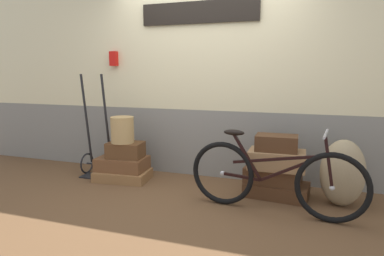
{
  "coord_description": "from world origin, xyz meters",
  "views": [
    {
      "loc": [
        1.24,
        -3.47,
        1.39
      ],
      "look_at": [
        0.0,
        0.16,
        0.76
      ],
      "focal_mm": 31.41,
      "sensor_mm": 36.0,
      "label": 1
    }
  ],
  "objects_px": {
    "suitcase_5": "(277,160)",
    "luggage_trolley": "(97,152)",
    "bicycle": "(273,178)",
    "suitcase_4": "(273,175)",
    "suitcase_2": "(126,150)",
    "suitcase_1": "(122,163)",
    "burlap_sack": "(342,173)",
    "suitcase_3": "(276,189)",
    "suitcase_0": "(123,175)",
    "wicker_basket": "(122,130)",
    "suitcase_6": "(277,143)"
  },
  "relations": [
    {
      "from": "suitcase_5",
      "to": "suitcase_1",
      "type": "bearing_deg",
      "value": 178.56
    },
    {
      "from": "suitcase_3",
      "to": "suitcase_6",
      "type": "relative_size",
      "value": 1.54
    },
    {
      "from": "burlap_sack",
      "to": "suitcase_3",
      "type": "bearing_deg",
      "value": 175.41
    },
    {
      "from": "luggage_trolley",
      "to": "bicycle",
      "type": "xyz_separation_m",
      "value": [
        2.39,
        -0.51,
        0.03
      ]
    },
    {
      "from": "bicycle",
      "to": "suitcase_0",
      "type": "bearing_deg",
      "value": 167.38
    },
    {
      "from": "suitcase_4",
      "to": "burlap_sack",
      "type": "bearing_deg",
      "value": 1.25
    },
    {
      "from": "suitcase_0",
      "to": "suitcase_2",
      "type": "bearing_deg",
      "value": 51.61
    },
    {
      "from": "suitcase_0",
      "to": "luggage_trolley",
      "type": "distance_m",
      "value": 0.51
    },
    {
      "from": "luggage_trolley",
      "to": "suitcase_1",
      "type": "bearing_deg",
      "value": -5.32
    },
    {
      "from": "suitcase_2",
      "to": "wicker_basket",
      "type": "bearing_deg",
      "value": -130.26
    },
    {
      "from": "suitcase_3",
      "to": "luggage_trolley",
      "type": "distance_m",
      "value": 2.41
    },
    {
      "from": "suitcase_3",
      "to": "suitcase_5",
      "type": "xyz_separation_m",
      "value": [
        -0.01,
        -0.04,
        0.36
      ]
    },
    {
      "from": "suitcase_1",
      "to": "suitcase_5",
      "type": "distance_m",
      "value": 1.99
    },
    {
      "from": "suitcase_4",
      "to": "burlap_sack",
      "type": "xyz_separation_m",
      "value": [
        0.71,
        -0.05,
        0.11
      ]
    },
    {
      "from": "suitcase_5",
      "to": "luggage_trolley",
      "type": "height_order",
      "value": "luggage_trolley"
    },
    {
      "from": "suitcase_2",
      "to": "bicycle",
      "type": "height_order",
      "value": "bicycle"
    },
    {
      "from": "suitcase_2",
      "to": "suitcase_6",
      "type": "xyz_separation_m",
      "value": [
        1.92,
        -0.04,
        0.23
      ]
    },
    {
      "from": "suitcase_1",
      "to": "suitcase_2",
      "type": "height_order",
      "value": "suitcase_2"
    },
    {
      "from": "suitcase_0",
      "to": "suitcase_2",
      "type": "relative_size",
      "value": 1.52
    },
    {
      "from": "suitcase_2",
      "to": "suitcase_6",
      "type": "height_order",
      "value": "suitcase_6"
    },
    {
      "from": "suitcase_4",
      "to": "wicker_basket",
      "type": "distance_m",
      "value": 1.95
    },
    {
      "from": "luggage_trolley",
      "to": "burlap_sack",
      "type": "bearing_deg",
      "value": -1.59
    },
    {
      "from": "suitcase_0",
      "to": "suitcase_5",
      "type": "relative_size",
      "value": 1.12
    },
    {
      "from": "suitcase_0",
      "to": "suitcase_4",
      "type": "bearing_deg",
      "value": -5.01
    },
    {
      "from": "suitcase_4",
      "to": "luggage_trolley",
      "type": "relative_size",
      "value": 0.45
    },
    {
      "from": "luggage_trolley",
      "to": "suitcase_6",
      "type": "bearing_deg",
      "value": -1.78
    },
    {
      "from": "suitcase_2",
      "to": "suitcase_6",
      "type": "relative_size",
      "value": 0.99
    },
    {
      "from": "suitcase_3",
      "to": "wicker_basket",
      "type": "distance_m",
      "value": 2.04
    },
    {
      "from": "suitcase_3",
      "to": "suitcase_5",
      "type": "distance_m",
      "value": 0.36
    },
    {
      "from": "wicker_basket",
      "to": "bicycle",
      "type": "distance_m",
      "value": 2.03
    },
    {
      "from": "suitcase_3",
      "to": "wicker_basket",
      "type": "relative_size",
      "value": 2.06
    },
    {
      "from": "wicker_basket",
      "to": "suitcase_0",
      "type": "bearing_deg",
      "value": -118.36
    },
    {
      "from": "suitcase_0",
      "to": "suitcase_4",
      "type": "height_order",
      "value": "suitcase_4"
    },
    {
      "from": "suitcase_2",
      "to": "wicker_basket",
      "type": "xyz_separation_m",
      "value": [
        -0.02,
        -0.03,
        0.27
      ]
    },
    {
      "from": "suitcase_1",
      "to": "burlap_sack",
      "type": "relative_size",
      "value": 0.89
    },
    {
      "from": "suitcase_2",
      "to": "suitcase_3",
      "type": "distance_m",
      "value": 1.96
    },
    {
      "from": "wicker_basket",
      "to": "suitcase_6",
      "type": "bearing_deg",
      "value": -0.4
    },
    {
      "from": "suitcase_0",
      "to": "suitcase_5",
      "type": "bearing_deg",
      "value": -6.08
    },
    {
      "from": "suitcase_2",
      "to": "suitcase_3",
      "type": "bearing_deg",
      "value": -6.38
    },
    {
      "from": "suitcase_2",
      "to": "suitcase_6",
      "type": "distance_m",
      "value": 1.93
    },
    {
      "from": "suitcase_2",
      "to": "suitcase_5",
      "type": "distance_m",
      "value": 1.93
    },
    {
      "from": "suitcase_0",
      "to": "suitcase_5",
      "type": "xyz_separation_m",
      "value": [
        1.95,
        -0.0,
        0.38
      ]
    },
    {
      "from": "suitcase_5",
      "to": "luggage_trolley",
      "type": "relative_size",
      "value": 0.44
    },
    {
      "from": "suitcase_1",
      "to": "suitcase_6",
      "type": "bearing_deg",
      "value": -4.63
    },
    {
      "from": "suitcase_4",
      "to": "suitcase_6",
      "type": "height_order",
      "value": "suitcase_6"
    },
    {
      "from": "suitcase_4",
      "to": "bicycle",
      "type": "relative_size",
      "value": 0.35
    },
    {
      "from": "burlap_sack",
      "to": "suitcase_5",
      "type": "bearing_deg",
      "value": 179.03
    },
    {
      "from": "suitcase_0",
      "to": "suitcase_1",
      "type": "bearing_deg",
      "value": 118.37
    },
    {
      "from": "luggage_trolley",
      "to": "bicycle",
      "type": "distance_m",
      "value": 2.45
    },
    {
      "from": "suitcase_4",
      "to": "suitcase_3",
      "type": "bearing_deg",
      "value": 12.68
    }
  ]
}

